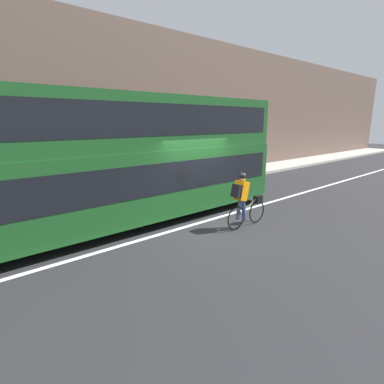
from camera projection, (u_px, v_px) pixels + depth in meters
The scene contains 7 objects.
ground_plane at pixel (205, 223), 9.05m from camera, with size 80.00×80.00×0.00m, color #232326.
road_center_line at pixel (202, 222), 9.16m from camera, with size 50.00×0.14×0.01m, color silver.
sidewalk_curb at pixel (124, 192), 12.77m from camera, with size 60.00×2.23×0.15m.
building_facade at pixel (106, 106), 12.88m from camera, with size 60.00×0.30×7.25m.
bus at pixel (101, 157), 8.17m from camera, with size 11.73×2.50×3.73m.
cyclist_on_bike at pixel (244, 198), 8.51m from camera, with size 1.63×0.32×1.62m.
trash_bin at pixel (219, 167), 16.12m from camera, with size 0.54×0.54×0.94m.
Camera 1 is at (-5.89, -6.25, 3.02)m, focal length 28.00 mm.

